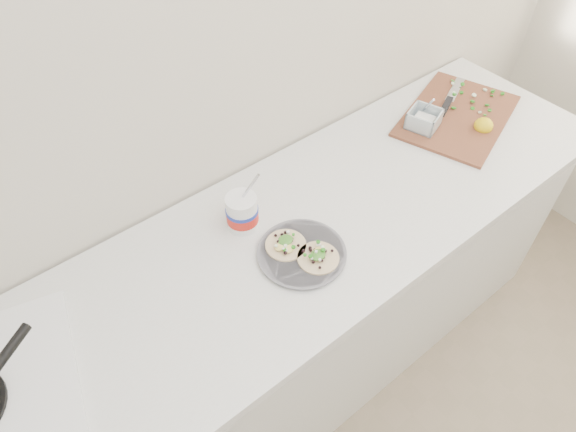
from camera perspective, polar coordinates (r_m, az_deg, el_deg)
counter at (r=1.88m, az=-0.46°, el=-11.15°), size 2.44×0.66×0.90m
taco_plate at (r=1.46m, az=1.54°, el=-3.95°), size 0.26×0.26×0.04m
tub at (r=1.50m, az=-5.04°, el=0.72°), size 0.10×0.10×0.22m
cutboard at (r=2.03m, az=17.96°, el=10.82°), size 0.57×0.47×0.07m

